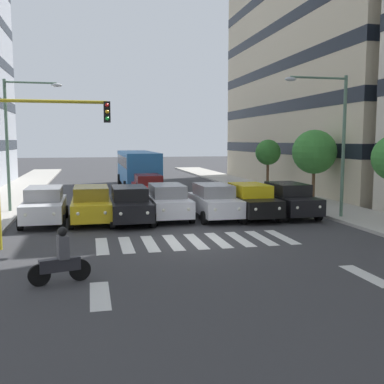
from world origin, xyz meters
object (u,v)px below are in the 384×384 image
object	(u,v)px
car_4	(130,204)
motorcycle_with_rider	(61,260)
car_3	(168,201)
car_5	(91,204)
car_2	(214,201)
street_lamp_left	(334,130)
street_lamp_right	(16,131)
car_1	(251,201)
street_tree_2	(268,153)
car_row2_0	(149,188)
traffic_light_gantry	(30,147)
bus_behind_traffic	(137,166)
car_0	(288,199)
car_6	(45,205)
street_tree_1	(314,152)

from	to	relation	value
car_4	motorcycle_with_rider	world-z (taller)	car_4
car_3	car_5	distance (m)	3.73
car_2	street_lamp_left	world-z (taller)	street_lamp_left
street_lamp_right	car_2	bearing A→B (deg)	158.16
car_1	street_tree_2	size ratio (longest dim) A/B	1.16
car_5	car_row2_0	world-z (taller)	same
traffic_light_gantry	street_lamp_right	bearing A→B (deg)	-78.93
car_1	car_3	bearing A→B (deg)	-9.31
street_lamp_right	bus_behind_traffic	bearing A→B (deg)	-124.62
car_row2_0	street_lamp_left	bearing A→B (deg)	132.62
car_0	car_3	xyz separation A→B (m)	(6.21, -0.63, 0.00)
car_0	car_row2_0	distance (m)	9.64
car_2	car_1	bearing A→B (deg)	171.31
car_4	traffic_light_gantry	xyz separation A→B (m)	(3.89, 4.39, 2.80)
car_0	car_4	xyz separation A→B (m)	(8.15, -0.04, 0.00)
car_4	car_6	distance (m)	3.99
car_5	street_lamp_right	xyz separation A→B (m)	(3.77, -3.69, 3.54)
car_6	street_lamp_left	bearing A→B (deg)	171.64
bus_behind_traffic	street_tree_1	xyz separation A→B (m)	(-9.76, 10.90, 1.34)
street_tree_1	street_lamp_left	bearing A→B (deg)	70.86
street_tree_1	street_tree_2	xyz separation A→B (m)	(0.43, -6.36, -0.20)
street_lamp_left	street_tree_2	bearing A→B (deg)	-97.10
car_3	street_lamp_right	bearing A→B (deg)	-25.20
car_6	street_lamp_left	xyz separation A→B (m)	(-13.74, 2.02, 3.53)
car_3	car_4	xyz separation A→B (m)	(1.94, 0.59, 0.00)
car_1	street_tree_1	distance (m)	7.37
car_3	car_4	bearing A→B (deg)	17.04
car_6	motorcycle_with_rider	xyz separation A→B (m)	(-1.28, 9.48, -0.24)
car_1	street_tree_1	size ratio (longest dim) A/B	1.01
street_lamp_right	car_3	bearing A→B (deg)	154.80
car_2	car_3	distance (m)	2.33
traffic_light_gantry	street_lamp_right	distance (m)	8.71
car_6	street_lamp_left	size ratio (longest dim) A/B	0.65
car_0	car_6	size ratio (longest dim) A/B	1.00
street_tree_2	car_5	bearing A→B (deg)	37.45
car_0	street_lamp_right	xyz separation A→B (m)	(13.70, -4.16, 3.54)
car_0	car_2	size ratio (longest dim) A/B	1.00
car_3	car_1	bearing A→B (deg)	170.69
car_3	street_tree_2	distance (m)	13.73
car_6	car_row2_0	bearing A→B (deg)	-131.03
car_1	car_4	distance (m)	6.08
car_5	bus_behind_traffic	xyz separation A→B (m)	(-3.73, -14.55, 0.97)
bus_behind_traffic	street_tree_2	distance (m)	10.44
motorcycle_with_rider	car_5	bearing A→B (deg)	-95.35
car_3	car_0	bearing A→B (deg)	174.20
car_1	car_5	size ratio (longest dim) A/B	1.00
car_6	bus_behind_traffic	world-z (taller)	bus_behind_traffic
car_3	motorcycle_with_rider	world-z (taller)	car_3
motorcycle_with_rider	street_tree_1	world-z (taller)	street_tree_1
car_2	car_3	size ratio (longest dim) A/B	1.00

